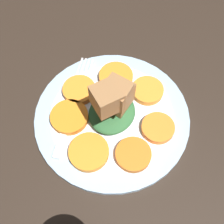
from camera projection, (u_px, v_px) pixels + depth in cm
name	position (u px, v px, depth cm)	size (l,w,h in cm)	color
table_slab	(112.00, 121.00, 48.48)	(120.00, 120.00, 2.00)	black
plate	(112.00, 117.00, 47.15)	(25.84, 25.84, 1.05)	#99B7D1
carrot_slice_0	(158.00, 128.00, 44.88)	(5.33, 5.33, 1.10)	orange
carrot_slice_1	(147.00, 91.00, 48.31)	(5.48, 5.48, 1.10)	orange
carrot_slice_2	(116.00, 77.00, 49.70)	(6.02, 6.02, 1.10)	orange
carrot_slice_3	(79.00, 90.00, 48.37)	(5.66, 5.66, 1.10)	orange
carrot_slice_4	(69.00, 117.00, 45.83)	(6.22, 6.22, 1.10)	orange
carrot_slice_5	(90.00, 153.00, 42.86)	(6.21, 6.21, 1.10)	orange
carrot_slice_6	(133.00, 155.00, 42.72)	(5.53, 5.53, 1.10)	orange
center_pile	(113.00, 102.00, 43.34)	(8.40, 7.47, 9.46)	#2D6033
fork	(74.00, 101.00, 47.66)	(19.39, 6.94, 0.40)	silver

